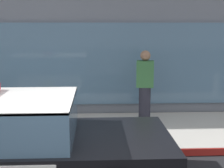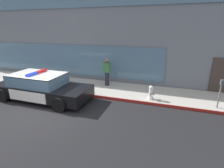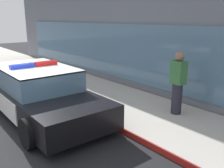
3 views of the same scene
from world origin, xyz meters
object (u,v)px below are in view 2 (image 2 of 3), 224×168
fire_hydrant (151,93)px  pedestrian_on_sidewalk (107,72)px  parking_meter (221,89)px  police_cruiser (41,87)px

fire_hydrant → pedestrian_on_sidewalk: 3.23m
pedestrian_on_sidewalk → parking_meter: pedestrian_on_sidewalk is taller
police_cruiser → fire_hydrant: bearing=15.0°
police_cruiser → fire_hydrant: size_ratio=7.12×
police_cruiser → fire_hydrant: police_cruiser is taller
fire_hydrant → pedestrian_on_sidewalk: bearing=154.6°
police_cruiser → parking_meter: size_ratio=3.86×
parking_meter → pedestrian_on_sidewalk: bearing=166.4°
pedestrian_on_sidewalk → parking_meter: size_ratio=1.28×
parking_meter → fire_hydrant: bearing=179.0°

